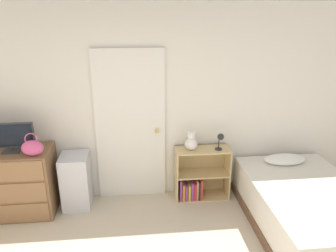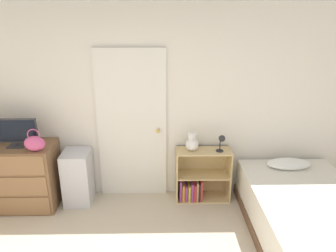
{
  "view_description": "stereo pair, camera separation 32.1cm",
  "coord_description": "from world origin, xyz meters",
  "px_view_note": "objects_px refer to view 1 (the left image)",
  "views": [
    {
      "loc": [
        -0.19,
        -1.76,
        2.47
      ],
      "look_at": [
        0.2,
        2.05,
        1.08
      ],
      "focal_mm": 35.0,
      "sensor_mm": 36.0,
      "label": 1
    },
    {
      "loc": [
        0.13,
        -1.77,
        2.47
      ],
      "look_at": [
        0.2,
        2.05,
        1.08
      ],
      "focal_mm": 35.0,
      "sensor_mm": 36.0,
      "label": 2
    }
  ],
  "objects_px": {
    "desk_lamp": "(220,139)",
    "storage_bin": "(76,181)",
    "dresser": "(20,182)",
    "bed": "(307,208)",
    "tv": "(10,137)",
    "bookshelf": "(197,178)",
    "handbag": "(32,148)",
    "teddy_bear": "(191,142)"
  },
  "relations": [
    {
      "from": "bookshelf",
      "to": "teddy_bear",
      "type": "distance_m",
      "value": 0.55
    },
    {
      "from": "storage_bin",
      "to": "dresser",
      "type": "bearing_deg",
      "value": -173.84
    },
    {
      "from": "tv",
      "to": "desk_lamp",
      "type": "xyz_separation_m",
      "value": [
        2.56,
        0.1,
        -0.17
      ]
    },
    {
      "from": "handbag",
      "to": "bookshelf",
      "type": "relative_size",
      "value": 0.39
    },
    {
      "from": "bookshelf",
      "to": "desk_lamp",
      "type": "height_order",
      "value": "desk_lamp"
    },
    {
      "from": "bed",
      "to": "handbag",
      "type": "bearing_deg",
      "value": 170.89
    },
    {
      "from": "tv",
      "to": "handbag",
      "type": "distance_m",
      "value": 0.33
    },
    {
      "from": "bookshelf",
      "to": "teddy_bear",
      "type": "relative_size",
      "value": 2.84
    },
    {
      "from": "storage_bin",
      "to": "desk_lamp",
      "type": "distance_m",
      "value": 1.94
    },
    {
      "from": "dresser",
      "to": "bookshelf",
      "type": "relative_size",
      "value": 1.18
    },
    {
      "from": "dresser",
      "to": "storage_bin",
      "type": "bearing_deg",
      "value": 6.16
    },
    {
      "from": "tv",
      "to": "storage_bin",
      "type": "xyz_separation_m",
      "value": [
        0.69,
        0.09,
        -0.68
      ]
    },
    {
      "from": "desk_lamp",
      "to": "storage_bin",
      "type": "bearing_deg",
      "value": -179.89
    },
    {
      "from": "bed",
      "to": "teddy_bear",
      "type": "bearing_deg",
      "value": 147.64
    },
    {
      "from": "dresser",
      "to": "bookshelf",
      "type": "bearing_deg",
      "value": 3.03
    },
    {
      "from": "dresser",
      "to": "bed",
      "type": "relative_size",
      "value": 0.45
    },
    {
      "from": "tv",
      "to": "teddy_bear",
      "type": "distance_m",
      "value": 2.2
    },
    {
      "from": "tv",
      "to": "dresser",
      "type": "bearing_deg",
      "value": 61.32
    },
    {
      "from": "bookshelf",
      "to": "bed",
      "type": "bearing_deg",
      "value": -34.68
    },
    {
      "from": "tv",
      "to": "handbag",
      "type": "xyz_separation_m",
      "value": [
        0.29,
        -0.15,
        -0.09
      ]
    },
    {
      "from": "tv",
      "to": "bookshelf",
      "type": "relative_size",
      "value": 0.78
    },
    {
      "from": "desk_lamp",
      "to": "bookshelf",
      "type": "bearing_deg",
      "value": 170.84
    },
    {
      "from": "dresser",
      "to": "teddy_bear",
      "type": "bearing_deg",
      "value": 3.09
    },
    {
      "from": "dresser",
      "to": "bookshelf",
      "type": "xyz_separation_m",
      "value": [
        2.28,
        0.12,
        -0.15
      ]
    },
    {
      "from": "desk_lamp",
      "to": "bed",
      "type": "bearing_deg",
      "value": -40.63
    },
    {
      "from": "dresser",
      "to": "tv",
      "type": "height_order",
      "value": "tv"
    },
    {
      "from": "tv",
      "to": "teddy_bear",
      "type": "bearing_deg",
      "value": 3.63
    },
    {
      "from": "desk_lamp",
      "to": "bed",
      "type": "height_order",
      "value": "desk_lamp"
    },
    {
      "from": "tv",
      "to": "bed",
      "type": "distance_m",
      "value": 3.59
    },
    {
      "from": "tv",
      "to": "bookshelf",
      "type": "xyz_separation_m",
      "value": [
        2.29,
        0.14,
        -0.76
      ]
    },
    {
      "from": "tv",
      "to": "desk_lamp",
      "type": "relative_size",
      "value": 2.48
    },
    {
      "from": "bed",
      "to": "dresser",
      "type": "bearing_deg",
      "value": 168.86
    },
    {
      "from": "storage_bin",
      "to": "teddy_bear",
      "type": "distance_m",
      "value": 1.57
    },
    {
      "from": "teddy_bear",
      "to": "desk_lamp",
      "type": "bearing_deg",
      "value": -6.24
    },
    {
      "from": "tv",
      "to": "handbag",
      "type": "height_order",
      "value": "tv"
    },
    {
      "from": "bookshelf",
      "to": "teddy_bear",
      "type": "xyz_separation_m",
      "value": [
        -0.1,
        -0.0,
        0.54
      ]
    },
    {
      "from": "tv",
      "to": "storage_bin",
      "type": "bearing_deg",
      "value": 7.82
    },
    {
      "from": "handbag",
      "to": "teddy_bear",
      "type": "height_order",
      "value": "handbag"
    },
    {
      "from": "desk_lamp",
      "to": "bed",
      "type": "xyz_separation_m",
      "value": [
        0.88,
        -0.75,
        -0.61
      ]
    },
    {
      "from": "storage_bin",
      "to": "teddy_bear",
      "type": "relative_size",
      "value": 2.84
    },
    {
      "from": "storage_bin",
      "to": "bookshelf",
      "type": "distance_m",
      "value": 1.61
    },
    {
      "from": "dresser",
      "to": "desk_lamp",
      "type": "bearing_deg",
      "value": 1.72
    }
  ]
}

